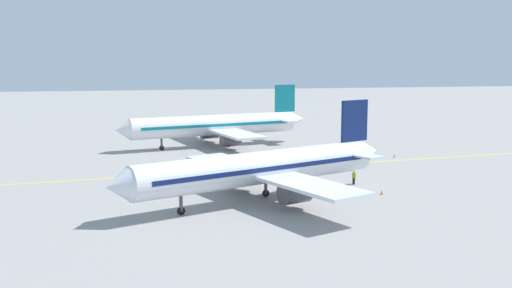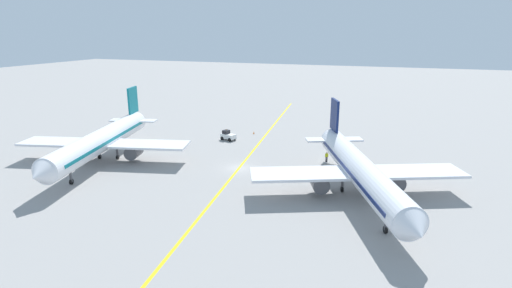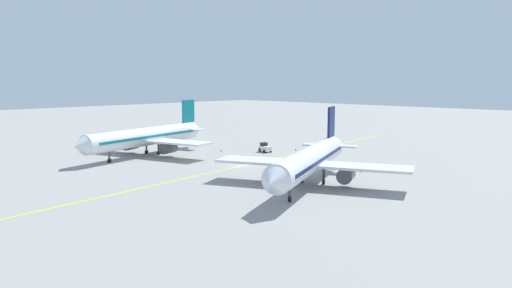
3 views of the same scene
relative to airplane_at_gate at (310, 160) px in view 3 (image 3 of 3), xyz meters
name	(u,v)px [view 3 (image 3 of 3)]	position (x,y,z in m)	size (l,w,h in m)	color
ground_plane	(242,166)	(18.83, -5.13, -3.71)	(400.00, 400.00, 0.00)	gray
apron_yellow_centreline	(242,166)	(18.83, -5.13, -3.71)	(0.40, 120.00, 0.01)	yellow
airplane_at_gate	(310,160)	(0.00, 0.00, 0.00)	(27.81, 33.85, 10.60)	silver
airplane_adjacent_stand	(147,137)	(41.07, -0.48, 0.00)	(28.43, 35.16, 10.60)	white
baggage_tug_white	(265,148)	(27.25, -20.15, -2.81)	(3.31, 2.45, 2.11)	white
ground_crew_worker	(327,163)	(6.30, -12.96, -2.80)	(0.50, 0.38, 1.68)	#23232D
traffic_cone_near_nose	(221,150)	(34.43, -14.38, -3.43)	(0.32, 0.32, 0.55)	orange
traffic_cone_mid_apron	(361,170)	(0.47, -14.19, -3.43)	(0.32, 0.32, 0.55)	orange
traffic_cone_by_wingtip	(296,149)	(24.01, -26.41, -3.43)	(0.32, 0.32, 0.55)	orange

